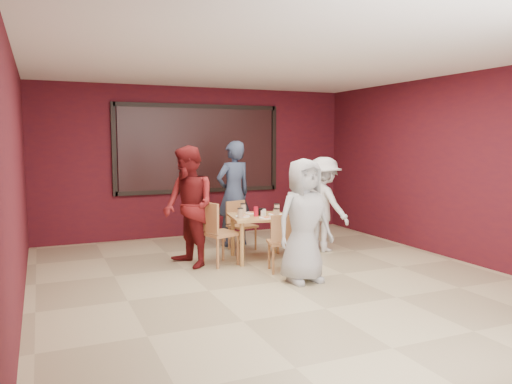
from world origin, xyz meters
name	(u,v)px	position (x,y,z in m)	size (l,w,h in m)	color
floor	(280,282)	(0.00, 0.00, 0.00)	(7.00, 7.00, 0.00)	#C2B486
window_blinds	(199,149)	(0.00, 3.45, 1.65)	(3.00, 0.02, 1.50)	black
dining_table	(259,220)	(0.24, 1.20, 0.60)	(0.99, 0.99, 0.83)	tan
chair_front	(284,239)	(0.25, 0.38, 0.46)	(0.48, 0.48, 0.82)	#A87241
chair_back	(240,222)	(0.24, 2.00, 0.45)	(0.49, 0.49, 0.80)	#A87241
chair_left	(216,230)	(-0.48, 1.12, 0.53)	(0.56, 0.56, 0.93)	#A87241
chair_right	(298,222)	(0.95, 1.29, 0.51)	(0.49, 0.49, 0.91)	#A87241
diner_front	(304,221)	(0.29, -0.11, 0.79)	(0.77, 0.50, 1.59)	#A6A6A6
diner_back	(234,194)	(0.26, 2.32, 0.90)	(0.66, 0.43, 1.80)	#303C56
diner_left	(189,207)	(-0.85, 1.23, 0.87)	(0.84, 0.66, 1.74)	maroon
diner_right	(324,204)	(1.46, 1.35, 0.77)	(0.99, 0.57, 1.54)	silver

